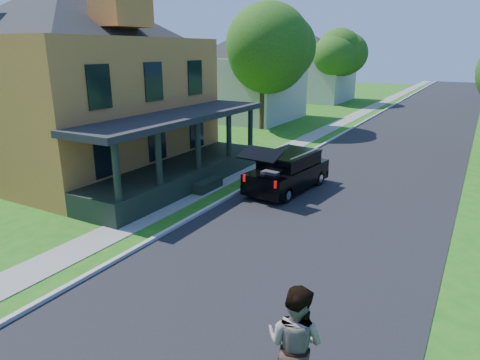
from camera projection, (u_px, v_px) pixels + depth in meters
The scene contains 12 objects.
ground at pixel (253, 291), 10.55m from camera, with size 140.00×140.00×0.00m, color #1B6213.
street at pixel (400, 143), 27.17m from camera, with size 8.00×120.00×0.02m, color black.
curb at pixel (338, 137), 29.09m from camera, with size 0.15×120.00×0.12m, color #A4A59F.
sidewalk at pixel (317, 135), 29.82m from camera, with size 1.30×120.00×0.03m, color gray.
front_walk at pixel (134, 176), 20.03m from camera, with size 6.50×1.20×0.03m, color gray.
main_house at pixel (74, 67), 20.15m from camera, with size 15.56×15.56×10.10m.
neighbor_house_mid at pixel (245, 68), 35.65m from camera, with size 12.78×12.78×8.30m.
neighbor_house_far at pixel (313, 63), 48.94m from camera, with size 12.78×12.78×8.30m.
black_suv at pixel (287, 171), 17.85m from camera, with size 2.25×4.78×2.15m.
skateboarder at pixel (295, 344), 6.56m from camera, with size 1.02×0.83×1.98m.
tree_left_mid at pixel (264, 38), 30.23m from camera, with size 6.57×6.53×9.84m.
tree_left_far at pixel (335, 48), 45.17m from camera, with size 6.49×6.59×8.85m.
Camera 1 is at (4.31, -8.23, 5.71)m, focal length 32.00 mm.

